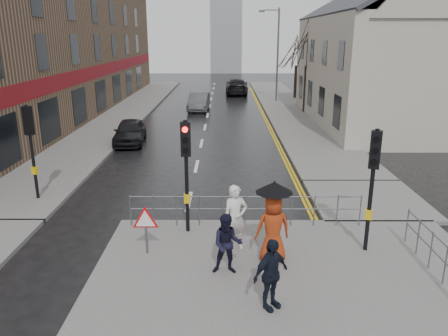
{
  "coord_description": "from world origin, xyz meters",
  "views": [
    {
      "loc": [
        1.32,
        -11.9,
        5.8
      ],
      "look_at": [
        1.29,
        2.84,
        1.33
      ],
      "focal_mm": 35.0,
      "sensor_mm": 36.0,
      "label": 1
    }
  ],
  "objects_px": {
    "pedestrian_a": "(235,217)",
    "car_parked": "(130,132)",
    "pedestrian_b": "(227,244)",
    "pedestrian_d": "(271,274)",
    "car_mid": "(199,102)",
    "pedestrian_with_umbrella": "(273,220)"
  },
  "relations": [
    {
      "from": "pedestrian_a",
      "to": "car_parked",
      "type": "distance_m",
      "value": 14.07
    },
    {
      "from": "car_mid",
      "to": "pedestrian_a",
      "type": "bearing_deg",
      "value": -81.8
    },
    {
      "from": "pedestrian_a",
      "to": "car_parked",
      "type": "relative_size",
      "value": 0.46
    },
    {
      "from": "pedestrian_d",
      "to": "car_mid",
      "type": "xyz_separation_m",
      "value": [
        -3.08,
        27.1,
        -0.24
      ]
    },
    {
      "from": "pedestrian_b",
      "to": "car_mid",
      "type": "relative_size",
      "value": 0.36
    },
    {
      "from": "pedestrian_with_umbrella",
      "to": "pedestrian_b",
      "type": "bearing_deg",
      "value": -153.72
    },
    {
      "from": "pedestrian_b",
      "to": "pedestrian_d",
      "type": "relative_size",
      "value": 0.96
    },
    {
      "from": "pedestrian_a",
      "to": "pedestrian_d",
      "type": "distance_m",
      "value": 2.88
    },
    {
      "from": "pedestrian_b",
      "to": "pedestrian_a",
      "type": "bearing_deg",
      "value": 81.76
    },
    {
      "from": "car_parked",
      "to": "pedestrian_d",
      "type": "bearing_deg",
      "value": -72.8
    },
    {
      "from": "pedestrian_b",
      "to": "car_mid",
      "type": "height_order",
      "value": "pedestrian_b"
    },
    {
      "from": "pedestrian_b",
      "to": "car_parked",
      "type": "bearing_deg",
      "value": 112.19
    },
    {
      "from": "pedestrian_d",
      "to": "car_mid",
      "type": "bearing_deg",
      "value": 57.59
    },
    {
      "from": "car_parked",
      "to": "car_mid",
      "type": "distance_m",
      "value": 11.85
    },
    {
      "from": "pedestrian_b",
      "to": "car_parked",
      "type": "relative_size",
      "value": 0.39
    },
    {
      "from": "pedestrian_a",
      "to": "pedestrian_d",
      "type": "bearing_deg",
      "value": -91.17
    },
    {
      "from": "pedestrian_a",
      "to": "car_mid",
      "type": "bearing_deg",
      "value": 80.66
    },
    {
      "from": "pedestrian_a",
      "to": "pedestrian_b",
      "type": "distance_m",
      "value": 1.35
    },
    {
      "from": "pedestrian_with_umbrella",
      "to": "car_mid",
      "type": "bearing_deg",
      "value": 97.59
    },
    {
      "from": "pedestrian_b",
      "to": "pedestrian_d",
      "type": "distance_m",
      "value": 1.73
    },
    {
      "from": "pedestrian_d",
      "to": "car_mid",
      "type": "relative_size",
      "value": 0.38
    },
    {
      "from": "pedestrian_a",
      "to": "pedestrian_with_umbrella",
      "type": "distance_m",
      "value": 1.23
    }
  ]
}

